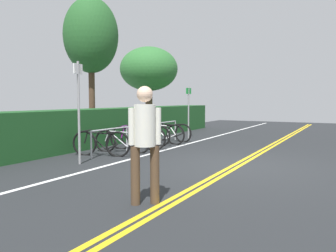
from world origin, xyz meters
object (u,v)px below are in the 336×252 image
bicycle_5 (172,132)px  tree_far_right (149,70)px  tree_mid (91,36)px  bicycle_1 (122,141)px  pedestrian (145,136)px  sign_post_near (79,103)px  bicycle_3 (145,136)px  bicycle_4 (163,134)px  bike_rack (141,130)px  bicycle_2 (138,138)px  bicycle_0 (101,143)px  sign_post_far (189,107)px

bicycle_5 → tree_far_right: size_ratio=0.41×
tree_mid → bicycle_1: bearing=-127.8°
pedestrian → sign_post_near: (2.05, 3.14, 0.45)m
bicycle_1 → bicycle_3: bicycle_3 is taller
bicycle_3 → tree_mid: tree_mid is taller
bicycle_3 → bicycle_4: bicycle_4 is taller
bike_rack → bicycle_5: bike_rack is taller
pedestrian → bicycle_2: bearing=34.0°
bicycle_4 → sign_post_near: 4.58m
bicycle_4 → bicycle_5: bicycle_4 is taller
pedestrian → bicycle_5: bearing=24.5°
bicycle_0 → bicycle_3: size_ratio=1.03×
pedestrian → sign_post_far: 9.03m
sign_post_near → sign_post_far: (6.41, 0.02, -0.21)m
sign_post_near → tree_far_right: tree_far_right is taller
bicycle_1 → bicycle_5: bearing=-0.2°
bike_rack → pedestrian: pedestrian is taller
bicycle_2 → tree_mid: 5.31m
bike_rack → bicycle_0: bike_rack is taller
bicycle_3 → tree_far_right: size_ratio=0.39×
pedestrian → bicycle_0: bearing=46.6°
bicycle_2 → sign_post_near: sign_post_near is taller
bike_rack → sign_post_near: 3.32m
bicycle_5 → sign_post_far: bearing=-7.0°
bicycle_1 → sign_post_far: size_ratio=0.85×
bicycle_4 → pedestrian: size_ratio=1.01×
bike_rack → tree_mid: 4.95m
bicycle_0 → pedestrian: 4.81m
bicycle_2 → bicycle_3: 0.91m
bicycle_1 → tree_far_right: bearing=25.1°
bike_rack → bicycle_2: bearing=-162.4°
bike_rack → sign_post_far: bearing=-3.9°
bicycle_5 → pedestrian: bearing=-155.5°
bicycle_3 → bicycle_5: bearing=-6.8°
bicycle_4 → sign_post_near: (-4.44, -0.13, 1.13)m
bicycle_3 → tree_mid: size_ratio=0.29×
bike_rack → bicycle_4: size_ratio=2.78×
bike_rack → bicycle_3: bike_rack is taller
tree_far_right → bicycle_5: bearing=-139.2°
bicycle_0 → bicycle_5: (3.99, -0.15, -0.01)m
tree_mid → bicycle_3: bearing=-107.0°
bicycle_0 → bicycle_1: bearing=-9.8°
tree_mid → bicycle_0: bearing=-137.0°
bicycle_1 → sign_post_near: 2.35m
bicycle_5 → sign_post_near: sign_post_near is taller
bicycle_1 → tree_far_right: size_ratio=0.42×
bicycle_2 → bicycle_5: 2.45m
bicycle_4 → tree_mid: size_ratio=0.32×
pedestrian → sign_post_far: bearing=20.5°
bicycle_1 → bicycle_5: 3.17m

